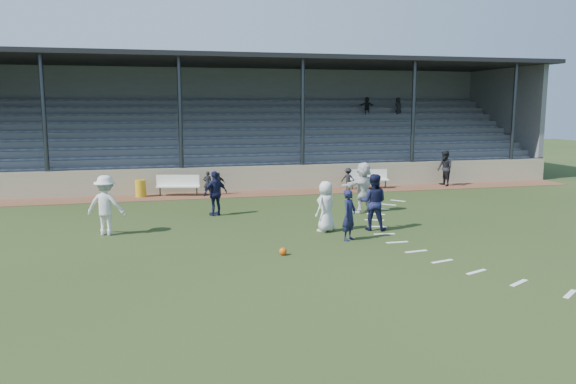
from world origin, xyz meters
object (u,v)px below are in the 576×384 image
object	(u,v)px
bench_right	(368,177)
trash_bin	(141,188)
player_white_lead	(326,206)
player_navy_lead	(349,215)
official	(445,168)
football	(283,251)
bench_left	(178,183)

from	to	relation	value
bench_right	trash_bin	world-z (taller)	bench_right
player_white_lead	player_navy_lead	bearing A→B (deg)	68.56
official	football	bearing A→B (deg)	-45.64
bench_right	player_navy_lead	distance (m)	11.15
player_navy_lead	official	distance (m)	13.37
bench_left	player_navy_lead	world-z (taller)	player_navy_lead
trash_bin	bench_right	bearing A→B (deg)	0.01
bench_right	football	bearing A→B (deg)	-114.47
trash_bin	official	size ratio (longest dim) A/B	0.42
bench_left	football	bearing A→B (deg)	-64.81
bench_left	player_white_lead	bearing A→B (deg)	-49.71
bench_left	player_white_lead	distance (m)	9.79
trash_bin	player_navy_lead	distance (m)	11.99
official	trash_bin	bearing A→B (deg)	-90.92
player_white_lead	bench_right	bearing A→B (deg)	-155.75
football	player_white_lead	bearing A→B (deg)	51.13
bench_left	trash_bin	xyz separation A→B (m)	(-1.69, 0.04, -0.18)
trash_bin	player_white_lead	bearing A→B (deg)	-55.26
football	player_white_lead	size ratio (longest dim) A/B	0.13
trash_bin	official	distance (m)	15.33
bench_left	bench_right	size ratio (longest dim) A/B	1.00
bench_right	official	world-z (taller)	official
football	bench_left	bearing A→B (deg)	101.63
bench_right	football	distance (m)	13.41
bench_right	trash_bin	xyz separation A→B (m)	(-11.13, -0.00, -0.18)
football	player_navy_lead	xyz separation A→B (m)	(2.42, 1.25, 0.69)
bench_left	football	xyz separation A→B (m)	(2.33, -11.31, -0.48)
player_navy_lead	bench_right	bearing A→B (deg)	21.67
trash_bin	official	bearing A→B (deg)	-0.42
trash_bin	football	size ratio (longest dim) A/B	3.58
football	official	bearing A→B (deg)	44.85
football	player_white_lead	distance (m)	3.39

